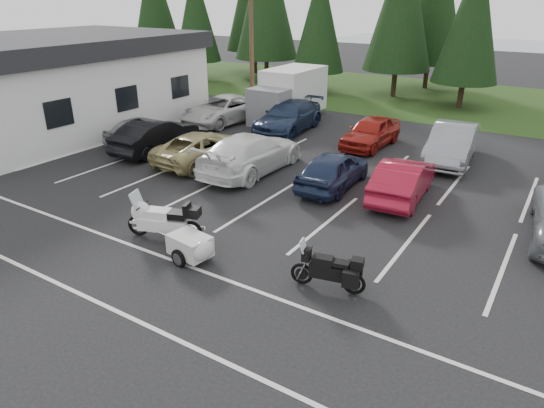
{
  "coord_description": "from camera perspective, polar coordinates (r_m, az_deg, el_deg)",
  "views": [
    {
      "loc": [
        6.7,
        -12.07,
        6.96
      ],
      "look_at": [
        -0.65,
        -0.5,
        0.98
      ],
      "focal_mm": 32.0,
      "sensor_mm": 36.0,
      "label": 1
    }
  ],
  "objects": [
    {
      "name": "conifer_1",
      "position": [
        43.97,
        -8.95,
        21.25
      ],
      "size": [
        3.96,
        3.96,
        9.22
      ],
      "color": "#332316",
      "rests_on": "ground"
    },
    {
      "name": "stall_markings",
      "position": [
        17.07,
        6.37,
        -0.65
      ],
      "size": [
        32.0,
        16.0,
        0.01
      ],
      "primitive_type": "cube",
      "color": "silver",
      "rests_on": "ground"
    },
    {
      "name": "touring_motorcycle",
      "position": [
        15.06,
        -12.64,
        -1.42
      ],
      "size": [
        2.83,
        1.68,
        1.5
      ],
      "primitive_type": null,
      "rotation": [
        0.0,
        0.0,
        0.34
      ],
      "color": "silver",
      "rests_on": "ground"
    },
    {
      "name": "car_far_0",
      "position": [
        28.74,
        -5.74,
        10.99
      ],
      "size": [
        3.08,
        5.74,
        1.53
      ],
      "primitive_type": "imported",
      "rotation": [
        0.0,
        0.0,
        -0.1
      ],
      "color": "silver",
      "rests_on": "ground"
    },
    {
      "name": "conifer_5",
      "position": [
        34.36,
        22.55,
        19.69
      ],
      "size": [
        4.14,
        4.14,
        9.63
      ],
      "color": "#332316",
      "rests_on": "ground"
    },
    {
      "name": "car_near_5",
      "position": [
        18.31,
        15.14,
        2.8
      ],
      "size": [
        1.91,
        4.53,
        1.45
      ],
      "primitive_type": "imported",
      "rotation": [
        0.0,
        0.0,
        3.23
      ],
      "color": "maroon",
      "rests_on": "ground"
    },
    {
      "name": "car_far_2",
      "position": [
        24.42,
        11.55,
        8.3
      ],
      "size": [
        1.89,
        4.35,
        1.46
      ],
      "primitive_type": "imported",
      "rotation": [
        0.0,
        0.0,
        -0.04
      ],
      "color": "maroon",
      "rests_on": "ground"
    },
    {
      "name": "car_far_3",
      "position": [
        23.09,
        20.43,
        6.68
      ],
      "size": [
        2.21,
        5.2,
        1.67
      ],
      "primitive_type": "imported",
      "rotation": [
        0.0,
        0.0,
        0.09
      ],
      "color": "gray",
      "rests_on": "ground"
    },
    {
      "name": "conifer_3",
      "position": [
        37.67,
        5.6,
        20.88
      ],
      "size": [
        3.87,
        3.87,
        9.02
      ],
      "color": "#332316",
      "rests_on": "ground"
    },
    {
      "name": "car_near_4",
      "position": [
        18.87,
        7.23,
        4.03
      ],
      "size": [
        1.85,
        4.26,
        1.43
      ],
      "primitive_type": "imported",
      "rotation": [
        0.0,
        0.0,
        3.18
      ],
      "color": "#1B2644",
      "rests_on": "ground"
    },
    {
      "name": "car_far_1",
      "position": [
        26.73,
        1.95,
        10.21
      ],
      "size": [
        2.69,
        5.65,
        1.59
      ],
      "primitive_type": "imported",
      "rotation": [
        0.0,
        0.0,
        0.09
      ],
      "color": "#1B2945",
      "rests_on": "ground"
    },
    {
      "name": "car_near_0",
      "position": [
        25.46,
        -15.07,
        8.46
      ],
      "size": [
        1.75,
        4.04,
        1.36
      ],
      "primitive_type": "imported",
      "rotation": [
        0.0,
        0.0,
        3.1
      ],
      "color": "#9A9A9E",
      "rests_on": "ground"
    },
    {
      "name": "car_near_2",
      "position": [
        21.83,
        -8.12,
        6.61
      ],
      "size": [
        2.46,
        5.0,
        1.37
      ],
      "primitive_type": "imported",
      "rotation": [
        0.0,
        0.0,
        3.1
      ],
      "color": "tan",
      "rests_on": "ground"
    },
    {
      "name": "conifer_0",
      "position": [
        48.99,
        -13.69,
        22.1
      ],
      "size": [
        4.58,
        4.58,
        10.66
      ],
      "color": "#332316",
      "rests_on": "ground"
    },
    {
      "name": "car_near_1",
      "position": [
        23.79,
        -13.5,
        7.84
      ],
      "size": [
        1.84,
        4.78,
        1.55
      ],
      "primitive_type": "imported",
      "rotation": [
        0.0,
        0.0,
        3.18
      ],
      "color": "black",
      "rests_on": "ground"
    },
    {
      "name": "car_near_3",
      "position": [
        20.42,
        -2.45,
        6.03
      ],
      "size": [
        2.34,
        5.66,
        1.64
      ],
      "primitive_type": "imported",
      "rotation": [
        0.0,
        0.0,
        3.15
      ],
      "color": "white",
      "rests_on": "ground"
    },
    {
      "name": "conifer_4",
      "position": [
        36.88,
        15.07,
        22.16
      ],
      "size": [
        4.8,
        4.8,
        11.17
      ],
      "color": "#332316",
      "rests_on": "ground"
    },
    {
      "name": "utility_pole",
      "position": [
        29.39,
        -2.44,
        19.12
      ],
      "size": [
        1.6,
        0.26,
        9.0
      ],
      "color": "#473321",
      "rests_on": "ground"
    },
    {
      "name": "grass_strip",
      "position": [
        37.34,
        21.95,
        11.16
      ],
      "size": [
        80.0,
        16.0,
        0.01
      ],
      "primitive_type": "cube",
      "color": "#1D3D13",
      "rests_on": "ground"
    },
    {
      "name": "box_truck",
      "position": [
        29.16,
        1.56,
        12.65
      ],
      "size": [
        2.4,
        5.6,
        2.9
      ],
      "primitive_type": null,
      "color": "silver",
      "rests_on": "ground"
    },
    {
      "name": "adventure_motorcycle",
      "position": [
        12.35,
        6.6,
        -7.31
      ],
      "size": [
        2.27,
        1.18,
        1.31
      ],
      "primitive_type": null,
      "rotation": [
        0.0,
        0.0,
        0.21
      ],
      "color": "black",
      "rests_on": "ground"
    },
    {
      "name": "cargo_trailer",
      "position": [
        13.86,
        -9.6,
        -5.09
      ],
      "size": [
        1.8,
        1.17,
        0.78
      ],
      "primitive_type": null,
      "rotation": [
        0.0,
        0.0,
        -0.14
      ],
      "color": "silver",
      "rests_on": "ground"
    },
    {
      "name": "building",
      "position": [
        29.81,
        -24.86,
        12.75
      ],
      "size": [
        10.6,
        15.6,
        4.9
      ],
      "primitive_type": null,
      "color": "white",
      "rests_on": "ground"
    },
    {
      "name": "ground",
      "position": [
        15.46,
        3.05,
        -3.23
      ],
      "size": [
        120.0,
        120.0,
        0.0
      ],
      "primitive_type": "plane",
      "color": "black",
      "rests_on": "ground"
    }
  ]
}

